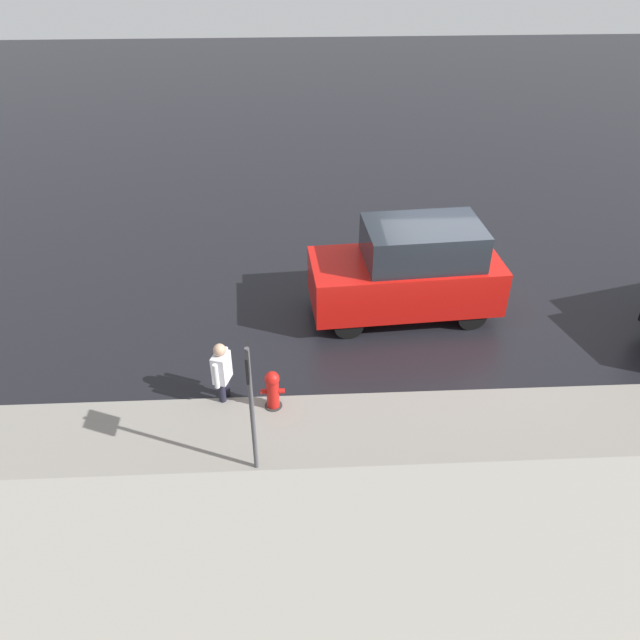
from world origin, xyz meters
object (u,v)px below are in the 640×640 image
at_px(moving_hatchback, 409,271).
at_px(sign_post, 250,393).
at_px(fire_hydrant, 273,391).
at_px(pedestrian, 222,369).

distance_m(moving_hatchback, sign_post, 5.28).
distance_m(moving_hatchback, fire_hydrant, 4.08).
height_order(fire_hydrant, pedestrian, pedestrian).
xyz_separation_m(pedestrian, sign_post, (-0.63, 1.66, 0.90)).
relative_size(fire_hydrant, pedestrian, 0.66).
height_order(moving_hatchback, fire_hydrant, moving_hatchback).
xyz_separation_m(moving_hatchback, pedestrian, (3.70, 2.60, -0.34)).
bearing_deg(fire_hydrant, moving_hatchback, -134.42).
bearing_deg(sign_post, pedestrian, -69.40).
distance_m(moving_hatchback, pedestrian, 4.53).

